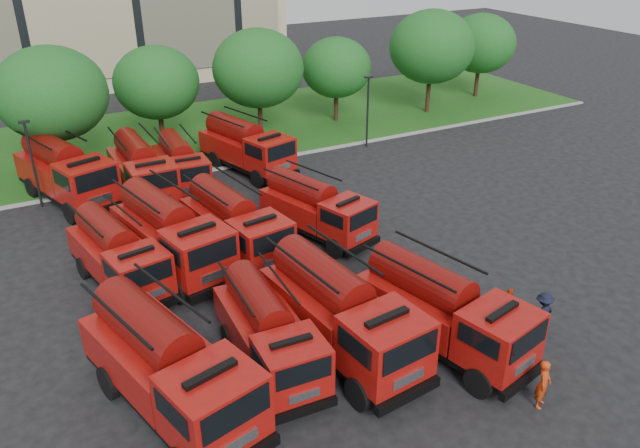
# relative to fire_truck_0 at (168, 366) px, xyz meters

# --- Properties ---
(ground) EXTENTS (140.00, 140.00, 0.00)m
(ground) POSITION_rel_fire_truck_0_xyz_m (7.97, 2.42, -1.82)
(ground) COLOR black
(ground) RESTS_ON ground
(lawn) EXTENTS (70.00, 16.00, 0.12)m
(lawn) POSITION_rel_fire_truck_0_xyz_m (7.97, 28.42, -1.76)
(lawn) COLOR #165115
(lawn) RESTS_ON ground
(curb) EXTENTS (70.00, 0.30, 0.14)m
(curb) POSITION_rel_fire_truck_0_xyz_m (7.97, 20.32, -1.75)
(curb) COLOR gray
(curb) RESTS_ON ground
(tree_2) EXTENTS (6.72, 6.72, 8.22)m
(tree_2) POSITION_rel_fire_truck_0_xyz_m (-0.03, 23.92, 3.53)
(tree_2) COLOR #382314
(tree_2) RESTS_ON ground
(tree_3) EXTENTS (5.88, 5.88, 7.19)m
(tree_3) POSITION_rel_fire_truck_0_xyz_m (6.97, 26.42, 2.86)
(tree_3) COLOR #382314
(tree_3) RESTS_ON ground
(tree_4) EXTENTS (6.55, 6.55, 8.01)m
(tree_4) POSITION_rel_fire_truck_0_xyz_m (13.97, 24.92, 3.40)
(tree_4) COLOR #382314
(tree_4) RESTS_ON ground
(tree_5) EXTENTS (5.46, 5.46, 6.68)m
(tree_5) POSITION_rel_fire_truck_0_xyz_m (20.97, 25.92, 2.52)
(tree_5) COLOR #382314
(tree_5) RESTS_ON ground
(tree_6) EXTENTS (6.89, 6.89, 8.42)m
(tree_6) POSITION_rel_fire_truck_0_xyz_m (28.97, 24.42, 3.66)
(tree_6) COLOR #382314
(tree_6) RESTS_ON ground
(tree_7) EXTENTS (6.05, 6.05, 7.39)m
(tree_7) POSITION_rel_fire_truck_0_xyz_m (35.97, 26.42, 2.99)
(tree_7) COLOR #382314
(tree_7) RESTS_ON ground
(lamp_post_0) EXTENTS (0.60, 0.25, 5.11)m
(lamp_post_0) POSITION_rel_fire_truck_0_xyz_m (-2.03, 19.62, 1.07)
(lamp_post_0) COLOR black
(lamp_post_0) RESTS_ON ground
(lamp_post_1) EXTENTS (0.60, 0.25, 5.11)m
(lamp_post_1) POSITION_rel_fire_truck_0_xyz_m (19.97, 19.62, 1.07)
(lamp_post_1) COLOR black
(lamp_post_1) RESTS_ON ground
(fire_truck_0) EXTENTS (4.62, 8.39, 3.63)m
(fire_truck_0) POSITION_rel_fire_truck_0_xyz_m (0.00, 0.00, 0.00)
(fire_truck_0) COLOR black
(fire_truck_0) RESTS_ON ground
(fire_truck_1) EXTENTS (2.69, 6.70, 3.00)m
(fire_truck_1) POSITION_rel_fire_truck_0_xyz_m (3.82, 0.54, -0.31)
(fire_truck_1) COLOR black
(fire_truck_1) RESTS_ON ground
(fire_truck_2) EXTENTS (3.56, 8.09, 3.57)m
(fire_truck_2) POSITION_rel_fire_truck_0_xyz_m (6.54, 0.02, -0.03)
(fire_truck_2) COLOR black
(fire_truck_2) RESTS_ON ground
(fire_truck_3) EXTENTS (4.11, 7.70, 3.34)m
(fire_truck_3) POSITION_rel_fire_truck_0_xyz_m (10.14, -1.54, -0.14)
(fire_truck_3) COLOR black
(fire_truck_3) RESTS_ON ground
(fire_truck_4) EXTENTS (3.56, 7.11, 3.09)m
(fire_truck_4) POSITION_rel_fire_truck_0_xyz_m (0.20, 8.84, -0.27)
(fire_truck_4) COLOR black
(fire_truck_4) RESTS_ON ground
(fire_truck_5) EXTENTS (4.22, 8.18, 3.55)m
(fire_truck_5) POSITION_rel_fire_truck_0_xyz_m (2.74, 9.24, -0.04)
(fire_truck_5) COLOR black
(fire_truck_5) RESTS_ON ground
(fire_truck_6) EXTENTS (3.55, 7.51, 3.29)m
(fire_truck_6) POSITION_rel_fire_truck_0_xyz_m (5.81, 9.04, -0.17)
(fire_truck_6) COLOR black
(fire_truck_6) RESTS_ON ground
(fire_truck_7) EXTENTS (4.13, 7.02, 3.03)m
(fire_truck_7) POSITION_rel_fire_truck_0_xyz_m (10.29, 9.10, -0.30)
(fire_truck_7) COLOR black
(fire_truck_7) RESTS_ON ground
(fire_truck_8) EXTENTS (5.03, 8.47, 3.65)m
(fire_truck_8) POSITION_rel_fire_truck_0_xyz_m (-0.44, 19.69, 0.01)
(fire_truck_8) COLOR black
(fire_truck_8) RESTS_ON ground
(fire_truck_9) EXTENTS (2.80, 7.44, 3.37)m
(fire_truck_9) POSITION_rel_fire_truck_0_xyz_m (3.58, 18.27, -0.13)
(fire_truck_9) COLOR black
(fire_truck_9) RESTS_ON ground
(fire_truck_10) EXTENTS (2.68, 6.61, 2.95)m
(fire_truck_10) POSITION_rel_fire_truck_0_xyz_m (6.01, 18.61, -0.34)
(fire_truck_10) COLOR black
(fire_truck_10) RESTS_ON ground
(fire_truck_11) EXTENTS (4.40, 7.75, 3.35)m
(fire_truck_11) POSITION_rel_fire_truck_0_xyz_m (10.53, 19.28, -0.14)
(fire_truck_11) COLOR black
(fire_truck_11) RESTS_ON ground
(firefighter_0) EXTENTS (0.84, 0.79, 1.87)m
(firefighter_0) POSITION_rel_fire_truck_0_xyz_m (11.14, -5.77, -1.82)
(firefighter_0) COLOR #B9330E
(firefighter_0) RESTS_ON ground
(firefighter_2) EXTENTS (0.95, 1.17, 1.75)m
(firefighter_2) POSITION_rel_fire_truck_0_xyz_m (13.39, -1.71, -1.82)
(firefighter_2) COLOR #B9330E
(firefighter_2) RESTS_ON ground
(firefighter_3) EXTENTS (1.28, 0.77, 1.87)m
(firefighter_3) POSITION_rel_fire_truck_0_xyz_m (14.22, -2.75, -1.82)
(firefighter_3) COLOR black
(firefighter_3) RESTS_ON ground
(firefighter_4) EXTENTS (1.14, 0.98, 1.98)m
(firefighter_4) POSITION_rel_fire_truck_0_xyz_m (4.29, 3.51, -1.82)
(firefighter_4) COLOR black
(firefighter_4) RESTS_ON ground
(firefighter_5) EXTENTS (1.79, 1.04, 1.81)m
(firefighter_5) POSITION_rel_fire_truck_0_xyz_m (11.19, 7.54, -1.82)
(firefighter_5) COLOR #B9330E
(firefighter_5) RESTS_ON ground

